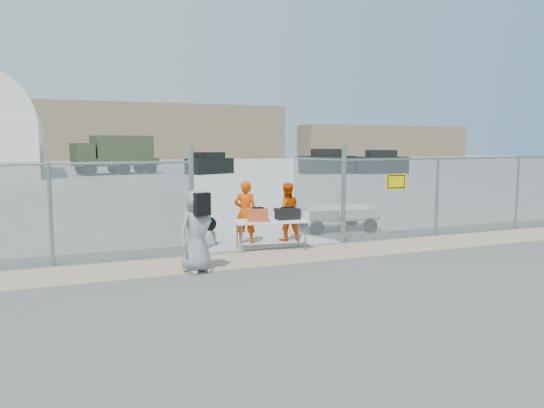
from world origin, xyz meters
name	(u,v)px	position (x,y,z in m)	size (l,w,h in m)	color
ground	(308,265)	(0.00, 0.00, 0.00)	(160.00, 160.00, 0.00)	#404040
tarmac_inside	(111,171)	(0.00, 42.00, 0.01)	(160.00, 80.00, 0.01)	#A7A69D
dirt_strip	(289,256)	(0.00, 1.00, 0.01)	(44.00, 1.60, 0.01)	tan
distant_hills	(120,131)	(5.00, 78.00, 4.50)	(140.00, 6.00, 9.00)	#7F684F
chain_link_fence	(272,204)	(0.00, 2.00, 1.10)	(40.00, 0.20, 2.20)	gray
folding_table	(271,235)	(-0.12, 1.77, 0.37)	(1.74, 0.73, 0.74)	white
orange_bag	(258,215)	(-0.49, 1.69, 0.89)	(0.49, 0.32, 0.30)	#CD5027
black_duffel	(287,214)	(0.30, 1.73, 0.88)	(0.56, 0.33, 0.27)	black
security_worker_left	(246,212)	(-0.39, 2.84, 0.81)	(0.59, 0.39, 1.62)	#E54300
security_worker_right	(287,212)	(0.75, 2.82, 0.77)	(0.75, 0.58, 1.54)	#E54300
visitor	(197,231)	(-2.30, 0.32, 0.84)	(0.82, 0.53, 1.67)	gray
utility_trailer	(335,218)	(2.78, 3.81, 0.36)	(3.00, 1.55, 0.73)	white
military_truck	(116,155)	(-0.07, 36.31, 1.62)	(6.77, 2.50, 3.23)	#374128
parked_vehicle_near	(210,163)	(7.34, 33.85, 0.90)	(3.97, 1.80, 1.80)	black
parked_vehicle_mid	(326,162)	(16.80, 30.55, 1.03)	(4.57, 2.07, 2.07)	black
parked_vehicle_far	(381,162)	(21.10, 28.73, 0.98)	(4.35, 1.97, 1.97)	black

